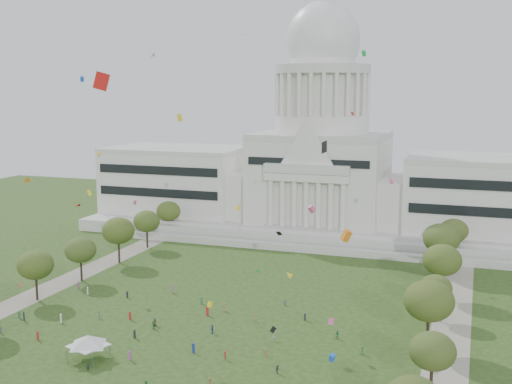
# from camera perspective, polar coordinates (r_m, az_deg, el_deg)

# --- Properties ---
(ground) EXTENTS (400.00, 400.00, 0.00)m
(ground) POSITION_cam_1_polar(r_m,az_deg,el_deg) (125.07, -7.01, -14.07)
(ground) COLOR #274217
(ground) RESTS_ON ground
(capitol) EXTENTS (160.00, 64.50, 91.30)m
(capitol) POSITION_cam_1_polar(r_m,az_deg,el_deg) (224.12, 5.78, 2.18)
(capitol) COLOR #BBBAB0
(capitol) RESTS_ON ground
(path_left) EXTENTS (8.00, 160.00, 0.04)m
(path_left) POSITION_cam_1_polar(r_m,az_deg,el_deg) (173.09, -17.04, -7.78)
(path_left) COLOR gray
(path_left) RESTS_ON ground
(path_right) EXTENTS (8.00, 160.00, 0.04)m
(path_right) POSITION_cam_1_polar(r_m,az_deg,el_deg) (141.68, 16.92, -11.57)
(path_right) COLOR gray
(path_right) RESTS_ON ground
(row_tree_r_1) EXTENTS (7.58, 7.58, 10.78)m
(row_tree_r_1) POSITION_cam_1_polar(r_m,az_deg,el_deg) (109.40, 15.41, -13.48)
(row_tree_r_1) COLOR black
(row_tree_r_1) RESTS_ON ground
(row_tree_l_2) EXTENTS (8.42, 8.42, 11.97)m
(row_tree_l_2) POSITION_cam_1_polar(r_m,az_deg,el_deg) (159.40, -19.02, -6.15)
(row_tree_l_2) COLOR black
(row_tree_l_2) RESTS_ON ground
(row_tree_r_2) EXTENTS (9.55, 9.55, 13.58)m
(row_tree_r_2) POSITION_cam_1_polar(r_m,az_deg,el_deg) (126.81, 15.12, -9.33)
(row_tree_r_2) COLOR black
(row_tree_r_2) RESTS_ON ground
(row_tree_l_3) EXTENTS (8.12, 8.12, 11.55)m
(row_tree_l_3) POSITION_cam_1_polar(r_m,az_deg,el_deg) (171.81, -15.34, -4.99)
(row_tree_l_3) COLOR black
(row_tree_l_3) RESTS_ON ground
(row_tree_r_3) EXTENTS (7.01, 7.01, 9.98)m
(row_tree_r_3) POSITION_cam_1_polar(r_m,az_deg,el_deg) (143.81, 15.68, -8.23)
(row_tree_r_3) COLOR black
(row_tree_r_3) RESTS_ON ground
(row_tree_l_4) EXTENTS (9.29, 9.29, 13.21)m
(row_tree_l_4) POSITION_cam_1_polar(r_m,az_deg,el_deg) (186.62, -12.14, -3.39)
(row_tree_l_4) COLOR black
(row_tree_l_4) RESTS_ON ground
(row_tree_r_4) EXTENTS (9.19, 9.19, 13.06)m
(row_tree_r_4) POSITION_cam_1_polar(r_m,az_deg,el_deg) (158.15, 16.21, -5.84)
(row_tree_r_4) COLOR black
(row_tree_r_4) RESTS_ON ground
(row_tree_l_5) EXTENTS (8.33, 8.33, 11.85)m
(row_tree_l_5) POSITION_cam_1_polar(r_m,az_deg,el_deg) (203.09, -9.69, -2.59)
(row_tree_l_5) COLOR black
(row_tree_l_5) RESTS_ON ground
(row_tree_r_5) EXTENTS (9.82, 9.82, 13.96)m
(row_tree_r_5) POSITION_cam_1_polar(r_m,az_deg,el_deg) (177.62, 16.17, -4.00)
(row_tree_r_5) COLOR black
(row_tree_r_5) RESTS_ON ground
(row_tree_l_6) EXTENTS (8.19, 8.19, 11.64)m
(row_tree_l_6) POSITION_cam_1_polar(r_m,az_deg,el_deg) (219.57, -7.79, -1.70)
(row_tree_l_6) COLOR black
(row_tree_l_6) RESTS_ON ground
(row_tree_r_6) EXTENTS (8.42, 8.42, 11.97)m
(row_tree_r_6) POSITION_cam_1_polar(r_m,az_deg,el_deg) (195.35, 17.17, -3.30)
(row_tree_r_6) COLOR black
(row_tree_r_6) RESTS_ON ground
(event_tent) EXTENTS (10.59, 10.59, 4.67)m
(event_tent) POSITION_cam_1_polar(r_m,az_deg,el_deg) (124.52, -14.70, -12.62)
(event_tent) COLOR #4C4C4C
(event_tent) RESTS_ON ground
(person_0) EXTENTS (0.87, 0.97, 1.67)m
(person_0) POSITION_cam_1_polar(r_m,az_deg,el_deg) (124.96, 9.44, -13.73)
(person_0) COLOR #33723F
(person_0) RESTS_ON ground
(person_2) EXTENTS (0.94, 0.71, 1.72)m
(person_2) POSITION_cam_1_polar(r_m,az_deg,el_deg) (131.46, 7.26, -12.49)
(person_2) COLOR #33723F
(person_2) RESTS_ON ground
(person_3) EXTENTS (0.63, 1.05, 1.55)m
(person_3) POSITION_cam_1_polar(r_m,az_deg,el_deg) (121.65, -2.79, -14.30)
(person_3) COLOR #B21E1E
(person_3) RESTS_ON ground
(person_4) EXTENTS (0.78, 1.20, 1.91)m
(person_4) POSITION_cam_1_polar(r_m,az_deg,el_deg) (133.42, -3.91, -12.06)
(person_4) COLOR navy
(person_4) RESTS_ON ground
(person_5) EXTENTS (1.81, 1.44, 1.83)m
(person_5) POSITION_cam_1_polar(r_m,az_deg,el_deg) (137.09, -9.07, -11.58)
(person_5) COLOR #33723F
(person_5) RESTS_ON ground
(person_6) EXTENTS (0.92, 1.07, 1.85)m
(person_6) POSITION_cam_1_polar(r_m,az_deg,el_deg) (111.28, -4.16, -16.56)
(person_6) COLOR olive
(person_6) RESTS_ON ground
(person_7) EXTENTS (0.64, 0.54, 1.52)m
(person_7) POSITION_cam_1_polar(r_m,az_deg,el_deg) (120.77, -14.73, -14.79)
(person_7) COLOR #26262B
(person_7) RESTS_ON ground
(person_8) EXTENTS (0.83, 0.70, 1.46)m
(person_8) POSITION_cam_1_polar(r_m,az_deg,el_deg) (138.74, -8.92, -11.41)
(person_8) COLOR olive
(person_8) RESTS_ON ground
(person_9) EXTENTS (0.88, 1.13, 1.55)m
(person_9) POSITION_cam_1_polar(r_m,az_deg,el_deg) (116.11, 1.92, -15.48)
(person_9) COLOR #26262B
(person_9) RESTS_ON ground
(person_10) EXTENTS (0.69, 0.96, 1.47)m
(person_10) POSITION_cam_1_polar(r_m,az_deg,el_deg) (129.71, 1.63, -12.78)
(person_10) COLOR silver
(person_10) RESTS_ON ground
(distant_crowd) EXTENTS (59.52, 38.52, 1.95)m
(distant_crowd) POSITION_cam_1_polar(r_m,az_deg,el_deg) (143.45, -10.33, -10.69)
(distant_crowd) COLOR #33723F
(distant_crowd) RESTS_ON ground
(kite_swarm) EXTENTS (78.40, 105.29, 55.72)m
(kite_swarm) POSITION_cam_1_polar(r_m,az_deg,el_deg) (121.27, -5.98, -0.55)
(kite_swarm) COLOR red
(kite_swarm) RESTS_ON ground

